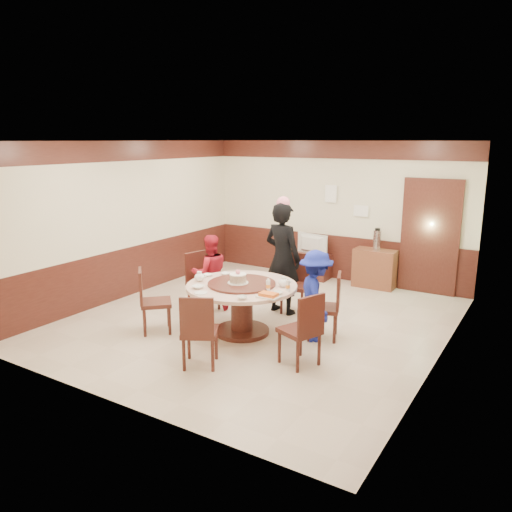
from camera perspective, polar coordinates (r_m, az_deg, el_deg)
The scene contains 30 objects.
room at distance 7.72m, azimuth 0.46°, elevation 0.14°, with size 6.00×6.04×2.84m.
banquet_table at distance 7.38m, azimuth -1.64°, elevation -4.90°, with size 1.63×1.63×0.78m.
chair_0 at distance 7.33m, azimuth 7.83°, elevation -7.02°, with size 0.57×0.56×0.97m.
chair_1 at distance 8.36m, azimuth 4.61°, elevation -4.37°, with size 0.48×0.49×0.97m.
chair_2 at distance 8.51m, azimuth -6.09°, elevation -4.09°, with size 0.55×0.54×0.97m.
chair_3 at distance 7.65m, azimuth -11.48°, elevation -6.31°, with size 0.62×0.62×0.97m.
chair_4 at distance 6.45m, azimuth -6.42°, elevation -9.88°, with size 0.60×0.60×0.97m.
chair_5 at distance 6.47m, azimuth 5.11°, elevation -9.77°, with size 0.58×0.57×0.97m.
person_standing at distance 8.18m, azimuth 3.05°, elevation -0.25°, with size 0.67×0.44×1.85m, color black.
person_red at distance 8.38m, azimuth -5.27°, elevation -1.93°, with size 0.63×0.49×1.29m, color #AA1626.
person_blue at distance 7.14m, azimuth 6.84°, elevation -4.55°, with size 0.85×0.49×1.32m, color navy.
birthday_cake at distance 7.27m, azimuth -2.08°, elevation -2.57°, with size 0.30×0.30×0.20m.
teapot_left at distance 7.52m, azimuth -6.48°, elevation -2.42°, with size 0.17×0.15×0.13m, color white.
teapot_right at distance 7.20m, azimuth 3.14°, elevation -3.06°, with size 0.17×0.15×0.13m, color white.
bowl_0 at distance 7.84m, azimuth -3.51°, elevation -2.04°, with size 0.14×0.14×0.03m, color white.
bowl_1 at distance 6.65m, azimuth -1.59°, elevation -4.78°, with size 0.14×0.14×0.04m, color white.
bowl_2 at distance 7.17m, azimuth -6.63°, elevation -3.52°, with size 0.17×0.17×0.04m, color white.
bowl_3 at distance 6.86m, azimuth 2.59°, elevation -4.23°, with size 0.13×0.13×0.04m, color white.
bowl_4 at distance 7.78m, azimuth -5.53°, elevation -2.19°, with size 0.14×0.14×0.04m, color white.
saucer_near at distance 6.95m, azimuth -6.33°, elevation -4.20°, with size 0.18×0.18×0.01m, color white.
saucer_far at distance 7.50m, azimuth 3.33°, elevation -2.82°, with size 0.18×0.18×0.01m, color white.
shrimp_platter at distance 6.72m, azimuth 1.44°, elevation -4.52°, with size 0.30×0.20×0.06m.
bottle_0 at distance 6.98m, azimuth 1.40°, elevation -3.40°, with size 0.06×0.06×0.16m, color silver.
bottle_1 at distance 6.99m, azimuth 3.66°, elevation -3.41°, with size 0.06×0.06×0.16m, color silver.
tv_stand at distance 10.47m, azimuth 6.15°, elevation -1.12°, with size 0.85×0.45×0.50m, color #3F1913.
television at distance 10.36m, azimuth 6.21°, elevation 1.36°, with size 0.73×0.10×0.42m, color gray.
side_cabinet at distance 9.97m, azimuth 13.42°, elevation -1.39°, with size 0.80×0.40×0.75m, color brown.
thermos at distance 9.84m, azimuth 13.66°, elevation 1.79°, with size 0.15×0.15×0.38m, color silver.
notice_left at distance 10.25m, azimuth 8.54°, elevation 7.04°, with size 0.25×0.00×0.35m, color white.
notice_right at distance 10.05m, azimuth 11.89°, elevation 5.06°, with size 0.30×0.00×0.22m, color white.
Camera 1 is at (3.90, -6.42, 2.82)m, focal length 35.00 mm.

